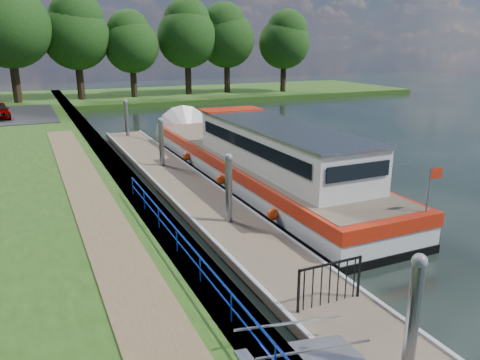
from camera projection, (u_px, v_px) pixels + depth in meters
name	position (u px, v px, depth m)	size (l,w,h in m)	color
bank_edge	(124.00, 183.00, 21.87)	(1.10, 90.00, 0.78)	#473D2D
far_bank	(180.00, 95.00, 59.98)	(60.00, 18.00, 0.60)	#234614
footpath	(109.00, 235.00, 14.91)	(1.60, 40.00, 0.05)	brown
blue_fence	(214.00, 280.00, 11.07)	(0.04, 18.04, 0.72)	#0C2DBF
pontoon	(190.00, 192.00, 21.21)	(2.50, 30.00, 0.56)	brown
mooring_piles	(189.00, 169.00, 20.90)	(0.30, 27.30, 3.55)	gray
gangway	(302.00, 356.00, 9.45)	(2.58, 1.00, 0.92)	#A5A8AD
gate_panel	(330.00, 277.00, 11.52)	(1.85, 0.05, 1.15)	black
barge	(249.00, 159.00, 23.49)	(4.36, 21.15, 4.78)	black
horizon_trees	(64.00, 31.00, 49.48)	(54.38, 10.03, 12.87)	#332316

